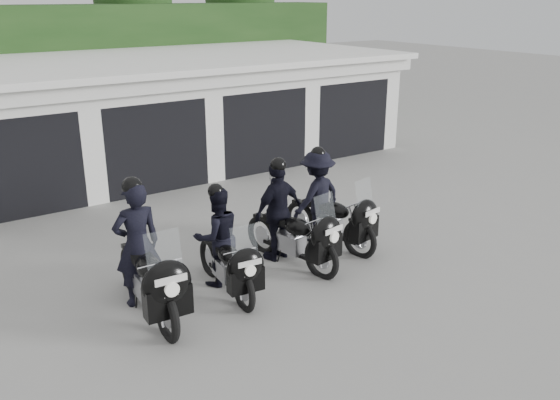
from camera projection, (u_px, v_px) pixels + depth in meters
ground at (288, 273)px, 10.35m from camera, size 80.00×80.00×0.00m
garage_block at (118, 118)px, 16.15m from camera, size 16.40×6.80×2.96m
background_vegetation at (74, 53)px, 19.69m from camera, size 20.00×3.90×5.80m
police_bike_a at (145, 261)px, 8.81m from camera, size 0.83×2.46×2.14m
police_bike_b at (222, 245)px, 9.61m from camera, size 0.87×2.08×1.81m
police_bike_c at (286, 218)px, 10.55m from camera, size 1.16×2.26×1.98m
police_bike_d at (324, 202)px, 11.35m from camera, size 1.27×2.23×1.96m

